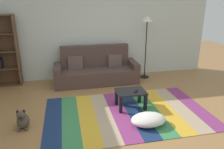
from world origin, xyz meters
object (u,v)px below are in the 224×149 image
at_px(pouf, 148,120).
at_px(tv_remote, 136,91).
at_px(coffee_table, 131,94).
at_px(couch, 96,70).
at_px(standing_lamp, 147,27).
at_px(dog, 23,120).

bearing_deg(pouf, tv_remote, 92.42).
bearing_deg(pouf, coffee_table, 99.11).
bearing_deg(tv_remote, couch, 142.86).
bearing_deg(standing_lamp, dog, -145.60).
bearing_deg(standing_lamp, coffee_table, -118.67).
bearing_deg(dog, pouf, -10.15).
bearing_deg(tv_remote, pouf, -53.00).
xyz_separation_m(pouf, tv_remote, (-0.03, 0.69, 0.28)).
bearing_deg(tv_remote, coffee_table, -176.08).
distance_m(pouf, tv_remote, 0.75).
distance_m(dog, standing_lamp, 3.98).
height_order(standing_lamp, tv_remote, standing_lamp).
bearing_deg(pouf, dog, 169.85).
xyz_separation_m(couch, coffee_table, (0.49, -1.70, -0.03)).
bearing_deg(coffee_table, standing_lamp, 61.33).
relative_size(coffee_table, dog, 1.54).
bearing_deg(dog, tv_remote, 7.50).
xyz_separation_m(coffee_table, standing_lamp, (0.97, 1.78, 1.17)).
bearing_deg(coffee_table, pouf, -80.89).
height_order(pouf, standing_lamp, standing_lamp).
bearing_deg(standing_lamp, couch, -176.81).
relative_size(pouf, standing_lamp, 0.37).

